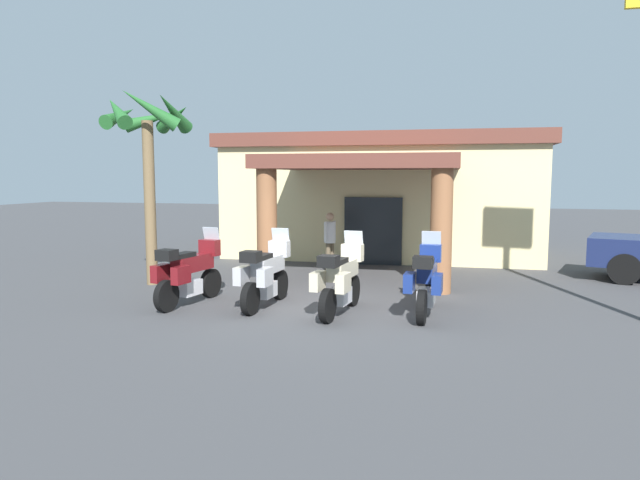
{
  "coord_description": "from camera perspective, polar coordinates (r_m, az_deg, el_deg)",
  "views": [
    {
      "loc": [
        2.96,
        -11.32,
        2.78
      ],
      "look_at": [
        -0.62,
        2.12,
        1.2
      ],
      "focal_mm": 32.15,
      "sensor_mm": 36.0,
      "label": 1
    }
  ],
  "objects": [
    {
      "name": "motel_building",
      "position": [
        20.24,
        6.28,
        4.56
      ],
      "size": [
        10.88,
        10.09,
        4.13
      ],
      "rotation": [
        0.0,
        0.0,
        0.03
      ],
      "color": "beige",
      "rests_on": "ground_plane"
    },
    {
      "name": "motorcycle_cream",
      "position": [
        11.47,
        2.05,
        -3.98
      ],
      "size": [
        0.75,
        2.21,
        1.61
      ],
      "rotation": [
        0.0,
        0.0,
        1.47
      ],
      "color": "black",
      "rests_on": "ground_plane"
    },
    {
      "name": "pedestrian",
      "position": [
        16.39,
        0.99,
        0.22
      ],
      "size": [
        0.32,
        0.5,
        1.72
      ],
      "rotation": [
        0.0,
        0.0,
        2.79
      ],
      "color": "brown",
      "rests_on": "ground_plane"
    },
    {
      "name": "motorcycle_maroon",
      "position": [
        12.62,
        -12.94,
        -3.18
      ],
      "size": [
        0.84,
        2.2,
        1.61
      ],
      "rotation": [
        0.0,
        0.0,
        1.41
      ],
      "color": "black",
      "rests_on": "ground_plane"
    },
    {
      "name": "motorcycle_blue",
      "position": [
        11.56,
        10.54,
        -4.0
      ],
      "size": [
        0.71,
        2.21,
        1.61
      ],
      "rotation": [
        0.0,
        0.0,
        1.54
      ],
      "color": "black",
      "rests_on": "ground_plane"
    },
    {
      "name": "ground_plane",
      "position": [
        12.03,
        0.24,
        -6.88
      ],
      "size": [
        80.0,
        80.0,
        0.0
      ],
      "primitive_type": "plane",
      "color": "#424244"
    },
    {
      "name": "palm_tree_roadside",
      "position": [
        15.11,
        -16.7,
        10.05
      ],
      "size": [
        2.27,
        2.32,
        4.89
      ],
      "color": "brown",
      "rests_on": "ground_plane"
    },
    {
      "name": "motorcycle_silver",
      "position": [
        12.13,
        -5.47,
        -3.43
      ],
      "size": [
        0.73,
        2.21,
        1.61
      ],
      "rotation": [
        0.0,
        0.0,
        1.51
      ],
      "color": "black",
      "rests_on": "ground_plane"
    }
  ]
}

